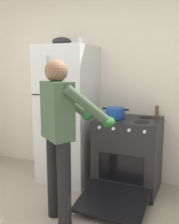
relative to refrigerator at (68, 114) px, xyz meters
The scene contains 8 objects.
kitchen_wall_back 0.73m from the refrigerator, 41.78° to the left, with size 6.00×0.10×2.70m, color silver.
refrigerator is the anchor object (origin of this frame).
stove_range 0.96m from the refrigerator, ahead, with size 0.76×1.21×0.91m.
person_cook 1.05m from the refrigerator, 65.43° to the right, with size 0.70×0.75×1.60m.
red_pot 0.69m from the refrigerator, ahead, with size 0.33×0.23×0.13m.
coffee_mug 0.97m from the refrigerator, 15.40° to the left, with size 0.11×0.08×0.10m.
pepper_mill 1.16m from the refrigerator, ahead, with size 0.05×0.05×0.14m, color brown.
mixing_bowl 0.96m from the refrigerator, behind, with size 0.25×0.25×0.11m, color black.
Camera 1 is at (1.20, -1.47, 1.52)m, focal length 41.46 mm.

